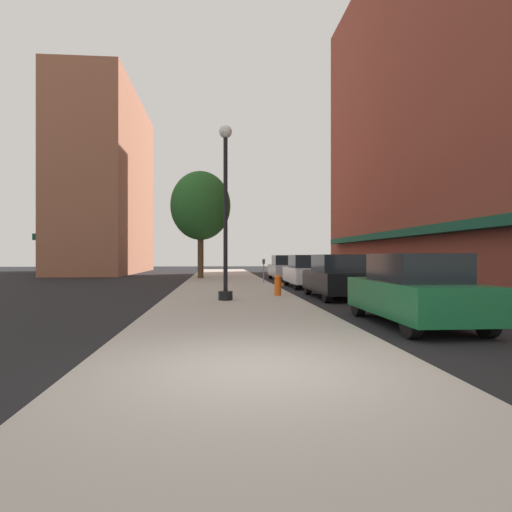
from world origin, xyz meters
name	(u,v)px	position (x,y,z in m)	size (l,w,h in m)	color
ground_plane	(300,285)	(4.00, 18.00, 0.00)	(90.00, 90.00, 0.00)	black
sidewalk_slab	(227,283)	(0.00, 19.00, 0.06)	(4.80, 50.00, 0.12)	#A8A399
building_right_brick	(452,86)	(14.99, 22.00, 12.87)	(6.80, 40.00, 25.79)	brown
building_far_background	(107,186)	(-11.01, 37.00, 8.31)	(6.80, 18.00, 16.66)	#9E6047
lamppost	(225,209)	(-0.25, 9.00, 3.20)	(0.48, 0.48, 5.90)	black
fire_hydrant	(278,285)	(1.74, 10.55, 0.52)	(0.33, 0.26, 0.79)	#E05614
parking_meter_near	(264,268)	(2.05, 18.63, 0.95)	(0.14, 0.09, 1.31)	slate
tree_near	(201,206)	(-1.68, 24.13, 5.01)	(4.05, 4.05, 7.24)	#4C3823
car_green	(414,290)	(4.00, 3.96, 0.81)	(1.80, 4.30, 1.66)	black
car_black	(337,277)	(4.00, 10.52, 0.81)	(1.80, 4.30, 1.66)	black
car_white	(306,272)	(4.00, 16.28, 0.81)	(1.80, 4.30, 1.66)	black
car_silver	(285,268)	(4.00, 23.54, 0.81)	(1.80, 4.30, 1.66)	black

